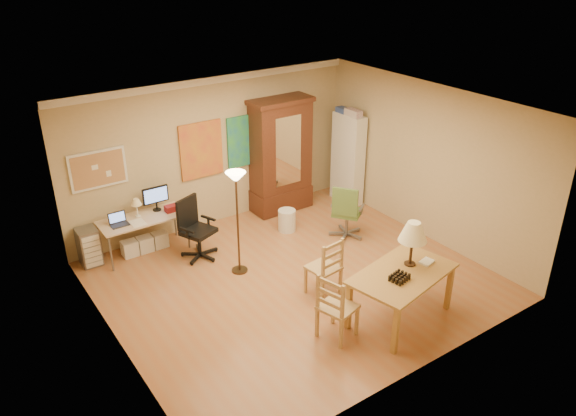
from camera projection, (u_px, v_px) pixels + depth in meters
floor at (294, 280)px, 8.70m from camera, size 5.50×5.50×0.00m
crown_molding at (210, 80)px, 9.38m from camera, size 5.50×0.08×0.12m
corkboard at (98, 169)px, 8.83m from camera, size 0.90×0.04×0.62m
art_panel_left at (201, 150)px, 9.77m from camera, size 0.80×0.04×1.00m
art_panel_right at (246, 140)px, 10.24m from camera, size 0.75×0.04×0.95m
dining_table at (406, 261)px, 7.53m from camera, size 1.62×1.16×1.38m
ladder_chair_back at (325, 269)px, 8.18m from camera, size 0.48×0.46×0.93m
ladder_chair_left at (336, 309)px, 7.28m from camera, size 0.53×0.54×0.96m
torchiere_lamp at (236, 193)px, 8.35m from camera, size 0.31×0.31×1.70m
computer_desk at (145, 230)px, 9.34m from camera, size 1.42×0.62×1.07m
office_chair_black at (198, 242)px, 9.24m from camera, size 0.63×0.63×1.03m
office_chair_green at (346, 223)px, 9.85m from camera, size 0.64×0.63×1.00m
drawer_cart at (89, 247)px, 9.01m from camera, size 0.31×0.37×0.62m
armoire at (281, 163)px, 10.60m from camera, size 1.19×0.56×2.19m
bookshelf at (348, 159)px, 10.96m from camera, size 0.27×0.71×1.79m
wastebin at (287, 220)px, 10.10m from camera, size 0.32×0.32×0.40m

